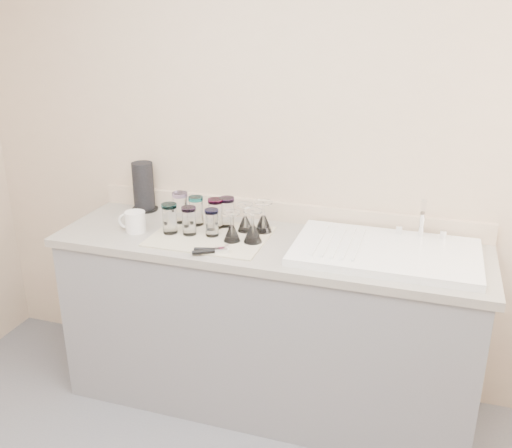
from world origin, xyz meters
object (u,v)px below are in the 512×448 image
(sink_unit, at_px, (386,251))
(tumbler_magenta, at_px, (170,218))
(can_opener, at_px, (211,251))
(goblet_back_right, at_px, (263,221))
(goblet_front_right, at_px, (253,231))
(tumbler_purple, at_px, (216,213))
(tumbler_lavender, at_px, (212,222))
(goblet_front_left, at_px, (232,231))
(tumbler_blue, at_px, (189,221))
(goblet_back_left, at_px, (245,222))
(tumbler_extra, at_px, (227,212))
(white_mug, at_px, (135,222))
(tumbler_cyan, at_px, (196,211))
(tumbler_teal, at_px, (180,207))
(paper_towel_roll, at_px, (144,187))

(sink_unit, relative_size, tumbler_magenta, 5.50)
(can_opener, bearing_deg, goblet_back_right, 65.14)
(goblet_front_right, bearing_deg, tumbler_purple, 152.60)
(tumbler_lavender, height_order, goblet_front_left, goblet_front_left)
(tumbler_blue, relative_size, goblet_back_left, 1.00)
(tumbler_lavender, height_order, goblet_back_left, goblet_back_left)
(sink_unit, height_order, tumbler_extra, sink_unit)
(sink_unit, bearing_deg, white_mug, -175.99)
(tumbler_cyan, distance_m, goblet_front_left, 0.29)
(can_opener, bearing_deg, sink_unit, 16.96)
(tumbler_magenta, distance_m, tumbler_blue, 0.10)
(sink_unit, distance_m, tumbler_blue, 0.94)
(tumbler_lavender, bearing_deg, tumbler_magenta, -171.71)
(tumbler_purple, relative_size, white_mug, 1.02)
(tumbler_cyan, bearing_deg, white_mug, -147.92)
(tumbler_cyan, bearing_deg, tumbler_purple, -4.37)
(sink_unit, relative_size, goblet_back_right, 5.29)
(goblet_back_right, height_order, goblet_front_right, goblet_front_right)
(sink_unit, bearing_deg, can_opener, -163.04)
(tumbler_teal, relative_size, tumbler_lavender, 1.18)
(tumbler_blue, height_order, goblet_back_right, goblet_back_right)
(goblet_front_left, bearing_deg, tumbler_magenta, 179.48)
(tumbler_cyan, bearing_deg, tumbler_lavender, -41.06)
(goblet_front_left, bearing_deg, tumbler_lavender, 163.81)
(sink_unit, relative_size, goblet_front_right, 5.19)
(goblet_front_left, bearing_deg, goblet_front_right, 10.25)
(tumbler_lavender, bearing_deg, white_mug, -172.86)
(tumbler_lavender, bearing_deg, goblet_back_right, 29.80)
(tumbler_cyan, xyz_separation_m, paper_towel_roll, (-0.37, 0.14, 0.05))
(goblet_back_right, xyz_separation_m, goblet_front_right, (-0.01, -0.14, 0.00))
(paper_towel_roll, bearing_deg, goblet_back_left, -12.93)
(goblet_front_right, bearing_deg, white_mug, -176.82)
(goblet_back_right, relative_size, goblet_front_left, 1.07)
(sink_unit, xyz_separation_m, can_opener, (-0.75, -0.23, -0.00))
(sink_unit, bearing_deg, tumbler_teal, 175.24)
(can_opener, bearing_deg, tumbler_cyan, 123.47)
(tumbler_blue, relative_size, goblet_back_right, 0.90)
(tumbler_purple, bearing_deg, tumbler_lavender, -78.30)
(tumbler_magenta, xyz_separation_m, goblet_front_left, (0.32, -0.00, -0.03))
(tumbler_lavender, bearing_deg, sink_unit, 2.51)
(tumbler_magenta, relative_size, white_mug, 1.02)
(sink_unit, relative_size, tumbler_purple, 5.48)
(tumbler_purple, distance_m, can_opener, 0.32)
(tumbler_magenta, height_order, tumbler_extra, same)
(sink_unit, bearing_deg, tumbler_lavender, -177.49)
(tumbler_lavender, xyz_separation_m, goblet_back_right, (0.22, 0.13, -0.02))
(tumbler_purple, relative_size, goblet_front_right, 0.95)
(tumbler_magenta, bearing_deg, tumbler_purple, 36.17)
(tumbler_extra, xyz_separation_m, goblet_back_right, (0.20, -0.02, -0.02))
(tumbler_magenta, bearing_deg, tumbler_cyan, 61.92)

